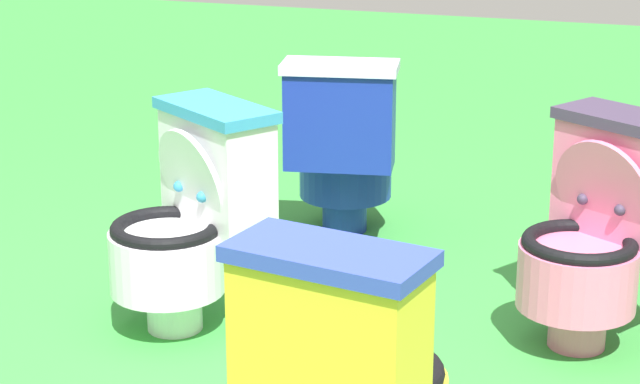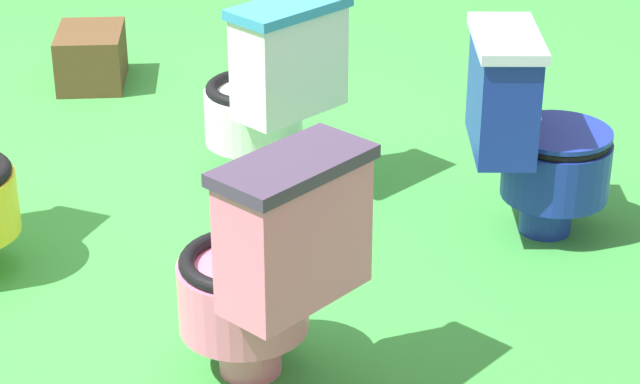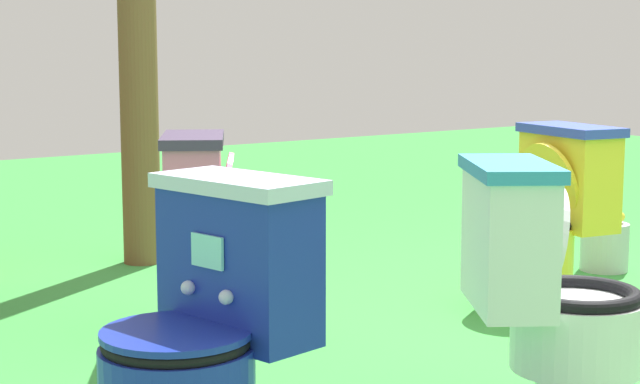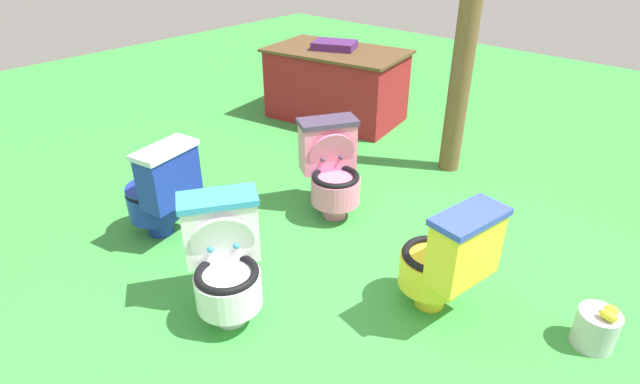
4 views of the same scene
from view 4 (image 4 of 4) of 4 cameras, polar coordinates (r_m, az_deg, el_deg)
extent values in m
plane|color=green|center=(2.94, 0.86, -15.59)|extent=(14.00, 14.00, 0.00)
cylinder|color=white|center=(3.01, -10.06, -13.02)|extent=(0.25, 0.25, 0.14)
cylinder|color=white|center=(2.88, -10.32, -10.78)|extent=(0.51, 0.51, 0.20)
torus|color=black|center=(2.81, -10.52, -9.04)|extent=(0.49, 0.49, 0.04)
cylinder|color=#338CBF|center=(2.85, -10.43, -9.86)|extent=(0.33, 0.33, 0.01)
cube|color=white|center=(2.89, -11.18, -4.24)|extent=(0.38, 0.45, 0.37)
cube|color=#338CBF|center=(2.78, -11.57, -0.76)|extent=(0.42, 0.48, 0.04)
cube|color=#8CE0E5|center=(2.78, -11.10, -4.51)|extent=(0.07, 0.10, 0.08)
cylinder|color=white|center=(2.81, -10.97, -5.60)|extent=(0.27, 0.34, 0.35)
sphere|color=#338CBF|center=(2.83, -9.48, -6.05)|extent=(0.04, 0.04, 0.04)
sphere|color=#338CBF|center=(2.83, -12.31, -6.41)|extent=(0.04, 0.04, 0.04)
cylinder|color=pink|center=(3.88, 1.64, -1.79)|extent=(0.25, 0.25, 0.14)
cylinder|color=pink|center=(3.77, 1.77, 0.26)|extent=(0.51, 0.51, 0.20)
torus|color=black|center=(3.72, 1.80, 1.77)|extent=(0.49, 0.49, 0.04)
cylinder|color=#3F334C|center=(3.74, 1.79, 1.07)|extent=(0.33, 0.33, 0.01)
cube|color=pink|center=(3.82, 0.87, 5.13)|extent=(0.37, 0.45, 0.37)
cube|color=#3F334C|center=(3.74, 0.89, 7.96)|extent=(0.41, 0.48, 0.04)
cube|color=#8CE0E5|center=(3.72, 1.36, 5.22)|extent=(0.06, 0.10, 0.08)
cylinder|color=pink|center=(3.74, 1.34, 4.32)|extent=(0.26, 0.35, 0.35)
sphere|color=#3F334C|center=(3.78, 2.37, 3.94)|extent=(0.04, 0.04, 0.04)
sphere|color=#3F334C|center=(3.74, 0.34, 3.67)|extent=(0.04, 0.04, 0.04)
cylinder|color=#192D9E|center=(3.86, -17.67, -3.47)|extent=(0.21, 0.21, 0.14)
cylinder|color=#192D9E|center=(3.79, -18.26, -1.22)|extent=(0.43, 0.43, 0.20)
torus|color=black|center=(3.74, -18.53, 0.25)|extent=(0.42, 0.42, 0.04)
cylinder|color=silver|center=(3.76, -18.40, -0.44)|extent=(0.28, 0.28, 0.01)
cube|color=#192D9E|center=(3.53, -16.73, 1.61)|extent=(0.27, 0.44, 0.37)
cube|color=silver|center=(3.44, -17.21, 4.60)|extent=(0.29, 0.47, 0.04)
cube|color=#8CE0E5|center=(3.58, -17.97, 2.70)|extent=(0.03, 0.11, 0.08)
cylinder|color=#192D9E|center=(3.73, -18.58, 0.55)|extent=(0.42, 0.42, 0.02)
sphere|color=silver|center=(3.58, -18.57, 0.84)|extent=(0.04, 0.04, 0.04)
sphere|color=silver|center=(3.66, -16.99, 1.75)|extent=(0.04, 0.04, 0.04)
cylinder|color=yellow|center=(3.14, 12.39, -11.24)|extent=(0.21, 0.21, 0.14)
cylinder|color=yellow|center=(3.04, 12.44, -8.62)|extent=(0.43, 0.43, 0.20)
torus|color=black|center=(2.97, 12.67, -6.92)|extent=(0.41, 0.41, 0.04)
cylinder|color=#3347B2|center=(3.00, 12.57, -7.72)|extent=(0.28, 0.28, 0.01)
cube|color=yellow|center=(2.79, 16.11, -6.23)|extent=(0.26, 0.44, 0.37)
cube|color=#3347B2|center=(2.68, 16.70, -2.69)|extent=(0.29, 0.47, 0.04)
cube|color=#8CE0E5|center=(2.81, 14.64, -4.49)|extent=(0.03, 0.11, 0.08)
cylinder|color=yellow|center=(2.85, 14.49, -5.58)|extent=(0.15, 0.36, 0.35)
sphere|color=#3347B2|center=(2.82, 13.42, -6.65)|extent=(0.04, 0.04, 0.04)
sphere|color=#3347B2|center=(2.92, 15.20, -5.60)|extent=(0.04, 0.04, 0.04)
cube|color=maroon|center=(5.67, 1.84, 11.90)|extent=(1.52, 1.03, 0.74)
cube|color=brown|center=(5.57, 1.90, 15.68)|extent=(1.59, 1.10, 0.03)
cube|color=#4C2360|center=(5.59, 1.65, 16.32)|extent=(0.53, 0.48, 0.08)
cylinder|color=brown|center=(4.47, 15.75, 13.04)|extent=(0.18, 0.18, 1.79)
cylinder|color=#B7B7BF|center=(3.17, 28.77, -13.44)|extent=(0.22, 0.22, 0.22)
ellipsoid|color=yellow|center=(3.10, 30.15, -11.49)|extent=(0.07, 0.05, 0.05)
ellipsoid|color=yellow|center=(3.06, 29.75, -11.98)|extent=(0.07, 0.05, 0.05)
ellipsoid|color=yellow|center=(3.05, 30.08, -12.16)|extent=(0.07, 0.05, 0.05)
camera|label=1|loc=(3.17, 64.84, 3.43)|focal=64.91mm
camera|label=2|loc=(6.07, 15.16, 27.96)|focal=67.85mm
camera|label=3|loc=(4.23, -54.32, 2.85)|focal=58.64mm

